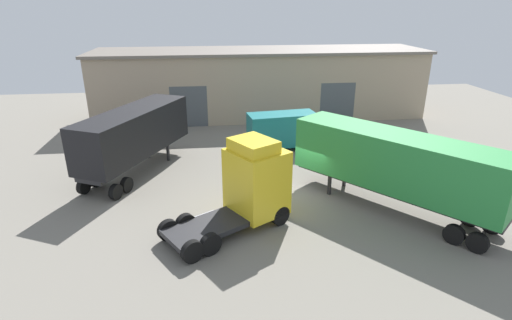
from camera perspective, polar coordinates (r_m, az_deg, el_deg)
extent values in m
plane|color=slate|center=(23.54, 5.92, -4.50)|extent=(60.00, 60.00, 0.00)
cube|color=tan|center=(39.03, 0.56, 10.79)|extent=(30.40, 6.86, 5.99)
cube|color=#70665B|center=(38.57, 0.58, 15.35)|extent=(30.90, 7.36, 0.25)
cube|color=#4C5156|center=(35.71, -9.54, 7.50)|extent=(3.20, 0.08, 3.60)
cube|color=#4C5156|center=(37.49, 11.53, 8.04)|extent=(3.20, 0.08, 3.60)
cube|color=yellow|center=(19.59, 0.11, -3.07)|extent=(3.36, 3.39, 3.25)
cube|color=yellow|center=(18.76, -0.37, 2.06)|extent=(2.53, 2.67, 0.60)
cube|color=black|center=(20.03, 2.73, -0.51)|extent=(1.17, 1.83, 1.17)
cube|color=#232326|center=(18.77, -7.25, -9.64)|extent=(4.17, 3.63, 0.24)
cylinder|color=#B2B2B7|center=(19.87, -7.27, -8.32)|extent=(1.23, 1.06, 0.56)
cylinder|color=black|center=(21.41, -0.48, -5.64)|extent=(1.02, 0.79, 1.02)
cylinder|color=black|center=(19.93, 3.46, -7.90)|extent=(1.02, 0.79, 1.02)
cylinder|color=black|center=(19.49, -10.04, -8.96)|extent=(1.02, 0.79, 1.02)
cylinder|color=black|center=(17.85, -6.53, -11.86)|extent=(1.02, 0.79, 1.02)
cylinder|color=black|center=(19.15, -12.42, -9.75)|extent=(1.02, 0.79, 1.02)
cylinder|color=black|center=(17.48, -9.08, -12.81)|extent=(1.02, 0.79, 1.02)
cube|color=#28843D|center=(21.64, 19.23, -0.10)|extent=(8.90, 10.07, 2.81)
cube|color=#232326|center=(22.22, 18.75, -3.75)|extent=(8.32, 9.59, 0.24)
cube|color=#232326|center=(23.25, 10.43, -3.59)|extent=(0.23, 0.23, 1.11)
cube|color=#232326|center=(24.50, 12.53, -2.41)|extent=(0.23, 0.23, 1.11)
cylinder|color=black|center=(20.56, 26.42, -9.49)|extent=(0.83, 0.92, 0.94)
cylinder|color=black|center=(22.47, 28.24, -7.18)|extent=(0.83, 0.92, 0.94)
cylinder|color=black|center=(20.37, 29.09, -10.31)|extent=(0.83, 0.92, 0.94)
cylinder|color=black|center=(22.30, 30.68, -7.89)|extent=(0.83, 0.92, 0.94)
cube|color=#197075|center=(29.77, 3.72, 4.42)|extent=(5.19, 2.62, 2.37)
cube|color=#197075|center=(30.69, 7.50, 3.37)|extent=(1.15, 2.10, 0.90)
cube|color=black|center=(30.19, 6.90, 5.50)|extent=(0.30, 1.68, 0.85)
cylinder|color=black|center=(31.42, 6.14, 3.00)|extent=(0.75, 0.39, 0.72)
cylinder|color=black|center=(29.93, 7.25, 1.99)|extent=(0.75, 0.39, 0.72)
cylinder|color=black|center=(30.47, 0.15, 2.53)|extent=(0.75, 0.39, 0.72)
cylinder|color=black|center=(28.92, 0.98, 1.46)|extent=(0.75, 0.39, 0.72)
cube|color=black|center=(26.30, -16.97, 3.91)|extent=(6.22, 9.34, 2.78)
cube|color=#232326|center=(26.77, -16.62, 0.83)|extent=(5.55, 9.02, 0.24)
cube|color=#232326|center=(29.26, -15.14, 1.34)|extent=(0.21, 0.21, 1.11)
cube|color=#232326|center=(28.42, -12.45, 0.99)|extent=(0.21, 0.21, 1.11)
cylinder|color=black|center=(25.71, -21.95, -2.62)|extent=(0.66, 0.95, 0.90)
cylinder|color=black|center=(24.39, -17.99, -3.38)|extent=(0.66, 0.95, 0.90)
cylinder|color=black|center=(25.04, -23.40, -3.48)|extent=(0.66, 0.95, 0.90)
cylinder|color=black|center=(23.68, -19.40, -4.32)|extent=(0.66, 0.95, 0.90)
cone|color=#565147|center=(31.28, 21.15, 1.95)|extent=(2.99, 2.99, 1.14)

